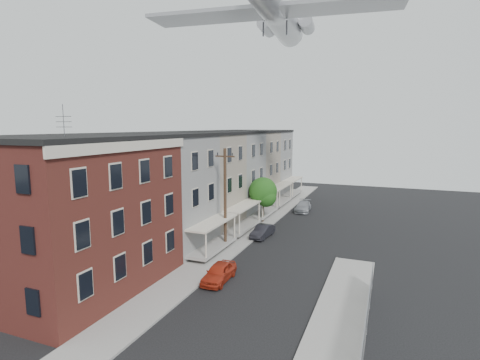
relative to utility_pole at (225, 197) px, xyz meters
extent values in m
cube|color=gray|center=(0.10, 6.00, -4.61)|extent=(3.00, 62.00, 0.12)
cube|color=gray|center=(11.10, -12.00, -4.61)|extent=(3.00, 26.00, 0.12)
cube|color=gray|center=(1.55, 6.00, -4.60)|extent=(0.15, 62.00, 0.14)
cube|color=gray|center=(9.65, -12.00, -4.60)|extent=(0.15, 26.00, 0.14)
cube|color=#391312|center=(-6.40, -11.00, 0.33)|extent=(10.00, 12.00, 10.00)
cube|color=black|center=(-6.40, -11.00, 5.48)|extent=(10.30, 12.30, 0.30)
cube|color=beige|center=(-1.32, -11.00, 5.03)|extent=(0.16, 12.20, 0.60)
cylinder|color=#515156|center=(-4.40, -13.00, 6.48)|extent=(0.04, 0.04, 2.00)
cube|color=#626260|center=(-6.40, -1.50, 0.33)|extent=(10.00, 7.00, 10.00)
cube|color=black|center=(-6.40, -1.50, 5.48)|extent=(10.25, 7.00, 0.30)
cube|color=gray|center=(-0.50, -1.50, -4.12)|extent=(1.80, 6.40, 0.25)
cube|color=beige|center=(-0.50, -1.50, -1.92)|extent=(1.90, 6.50, 0.15)
cube|color=#6F6458|center=(-6.40, 5.50, 0.33)|extent=(10.00, 7.00, 10.00)
cube|color=black|center=(-6.40, 5.50, 5.48)|extent=(10.25, 7.00, 0.30)
cube|color=gray|center=(-0.50, 5.50, -4.12)|extent=(1.80, 6.40, 0.25)
cube|color=beige|center=(-0.50, 5.50, -1.92)|extent=(1.90, 6.50, 0.15)
cube|color=#626260|center=(-6.40, 12.50, 0.33)|extent=(10.00, 7.00, 10.00)
cube|color=black|center=(-6.40, 12.50, 5.48)|extent=(10.25, 7.00, 0.30)
cube|color=gray|center=(-0.50, 12.50, -4.12)|extent=(1.80, 6.40, 0.25)
cube|color=beige|center=(-0.50, 12.50, -1.92)|extent=(1.90, 6.50, 0.15)
cube|color=#6F6458|center=(-6.40, 19.50, 0.33)|extent=(10.00, 7.00, 10.00)
cube|color=black|center=(-6.40, 19.50, 5.48)|extent=(10.25, 7.00, 0.30)
cube|color=gray|center=(-0.50, 19.50, -4.12)|extent=(1.80, 6.40, 0.25)
cube|color=beige|center=(-0.50, 19.50, -1.92)|extent=(1.90, 6.50, 0.15)
cube|color=#626260|center=(-6.40, 26.50, 0.33)|extent=(10.00, 7.00, 10.00)
cube|color=black|center=(-6.40, 26.50, 5.48)|extent=(10.25, 7.00, 0.30)
cube|color=gray|center=(-0.50, 26.50, -4.12)|extent=(1.80, 6.40, 0.25)
cube|color=beige|center=(-0.50, 26.50, -1.92)|extent=(1.90, 6.50, 0.15)
cylinder|color=gray|center=(12.60, -13.00, -3.72)|extent=(0.06, 0.06, 1.90)
cylinder|color=gray|center=(12.60, -10.00, -3.72)|extent=(0.06, 0.06, 1.90)
cylinder|color=gray|center=(12.60, -7.00, -3.72)|extent=(0.06, 0.06, 1.90)
cylinder|color=gray|center=(12.60, -4.00, -3.72)|extent=(0.06, 0.06, 1.90)
cube|color=gray|center=(12.60, -13.00, -2.82)|extent=(0.04, 18.00, 0.04)
cube|color=gray|center=(12.60, -13.00, -3.72)|extent=(0.02, 18.00, 1.80)
cylinder|color=black|center=(0.00, 0.00, -0.17)|extent=(0.26, 0.26, 9.00)
cube|color=black|center=(0.00, 0.00, 3.63)|extent=(1.80, 0.12, 0.12)
cylinder|color=black|center=(-0.70, 0.00, 3.83)|extent=(0.08, 0.08, 0.25)
cylinder|color=black|center=(0.70, 0.00, 3.83)|extent=(0.08, 0.08, 0.25)
cylinder|color=black|center=(0.20, 10.00, -3.47)|extent=(0.24, 0.24, 2.40)
sphere|color=#194713|center=(0.20, 10.00, -1.07)|extent=(3.20, 3.20, 3.20)
sphere|color=#194713|center=(0.70, 9.70, -1.63)|extent=(2.24, 2.24, 2.24)
imported|color=#AE2C16|center=(2.47, -6.66, -4.03)|extent=(1.60, 3.82, 1.29)
imported|color=black|center=(2.00, 4.53, -4.06)|extent=(1.57, 3.80, 1.22)
imported|color=gray|center=(3.26, 17.28, -4.04)|extent=(2.14, 4.52, 1.27)
cylinder|color=white|center=(2.65, 5.11, 17.15)|extent=(5.41, 22.64, 2.99)
cone|color=white|center=(1.43, 16.27, 17.15)|extent=(3.28, 3.11, 2.99)
cube|color=#939399|center=(2.80, 3.71, 16.21)|extent=(22.75, 6.34, 0.33)
cylinder|color=#939399|center=(-0.45, 12.77, 17.33)|extent=(1.89, 3.88, 1.50)
cylinder|color=#939399|center=(4.02, 13.26, 17.33)|extent=(1.89, 3.88, 1.50)
cube|color=white|center=(1.48, 15.80, 19.77)|extent=(0.62, 3.56, 5.24)
camera|label=1|loc=(13.22, -29.53, 6.23)|focal=28.00mm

